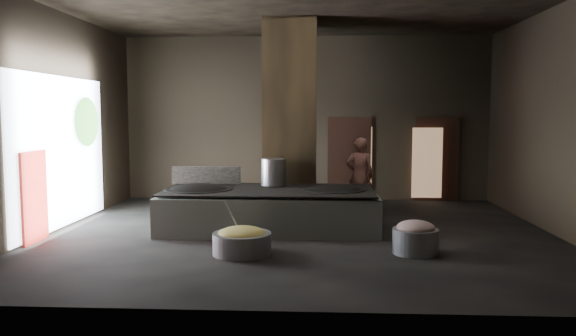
# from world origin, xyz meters

# --- Properties ---
(floor) EXTENTS (10.00, 9.00, 0.10)m
(floor) POSITION_xyz_m (0.00, 0.00, -0.05)
(floor) COLOR black
(floor) RESTS_ON ground
(ceiling) EXTENTS (10.00, 9.00, 0.10)m
(ceiling) POSITION_xyz_m (0.00, 0.00, 4.55)
(ceiling) COLOR black
(ceiling) RESTS_ON back_wall
(back_wall) EXTENTS (10.00, 0.10, 4.50)m
(back_wall) POSITION_xyz_m (0.00, 4.55, 2.25)
(back_wall) COLOR black
(back_wall) RESTS_ON ground
(front_wall) EXTENTS (10.00, 0.10, 4.50)m
(front_wall) POSITION_xyz_m (0.00, -4.55, 2.25)
(front_wall) COLOR black
(front_wall) RESTS_ON ground
(left_wall) EXTENTS (0.10, 9.00, 4.50)m
(left_wall) POSITION_xyz_m (-5.05, 0.00, 2.25)
(left_wall) COLOR black
(left_wall) RESTS_ON ground
(right_wall) EXTENTS (0.10, 9.00, 4.50)m
(right_wall) POSITION_xyz_m (5.05, 0.00, 2.25)
(right_wall) COLOR black
(right_wall) RESTS_ON ground
(pillar) EXTENTS (1.20, 1.20, 4.50)m
(pillar) POSITION_xyz_m (-0.30, 1.90, 2.25)
(pillar) COLOR black
(pillar) RESTS_ON ground
(hearth_platform) EXTENTS (4.44, 2.21, 0.76)m
(hearth_platform) POSITION_xyz_m (-0.67, 0.36, 0.38)
(hearth_platform) COLOR #A7B8A6
(hearth_platform) RESTS_ON ground
(platform_cap) EXTENTS (4.29, 2.06, 0.03)m
(platform_cap) POSITION_xyz_m (-0.67, 0.36, 0.82)
(platform_cap) COLOR black
(platform_cap) RESTS_ON hearth_platform
(wok_left) EXTENTS (1.38, 1.38, 0.38)m
(wok_left) POSITION_xyz_m (-2.12, 0.31, 0.75)
(wok_left) COLOR black
(wok_left) RESTS_ON hearth_platform
(wok_left_rim) EXTENTS (1.41, 1.41, 0.05)m
(wok_left_rim) POSITION_xyz_m (-2.12, 0.31, 0.82)
(wok_left_rim) COLOR black
(wok_left_rim) RESTS_ON hearth_platform
(wok_right) EXTENTS (1.29, 1.29, 0.36)m
(wok_right) POSITION_xyz_m (0.68, 0.41, 0.75)
(wok_right) COLOR black
(wok_right) RESTS_ON hearth_platform
(wok_right_rim) EXTENTS (1.32, 1.32, 0.05)m
(wok_right_rim) POSITION_xyz_m (0.68, 0.41, 0.82)
(wok_right_rim) COLOR black
(wok_right_rim) RESTS_ON hearth_platform
(stock_pot) EXTENTS (0.53, 0.53, 0.57)m
(stock_pot) POSITION_xyz_m (-0.62, 0.91, 1.13)
(stock_pot) COLOR #9B9DA2
(stock_pot) RESTS_ON hearth_platform
(splash_guard) EXTENTS (1.53, 0.10, 0.38)m
(splash_guard) POSITION_xyz_m (-2.12, 1.11, 1.03)
(splash_guard) COLOR black
(splash_guard) RESTS_ON hearth_platform
(cook) EXTENTS (0.67, 0.44, 1.83)m
(cook) POSITION_xyz_m (1.34, 2.32, 0.91)
(cook) COLOR #9C5E4F
(cook) RESTS_ON ground
(veg_basin) EXTENTS (1.28, 1.28, 0.37)m
(veg_basin) POSITION_xyz_m (-0.94, -1.76, 0.18)
(veg_basin) COLOR gray
(veg_basin) RESTS_ON ground
(veg_fill) EXTENTS (0.82, 0.82, 0.25)m
(veg_fill) POSITION_xyz_m (-0.94, -1.76, 0.35)
(veg_fill) COLOR #96B055
(veg_fill) RESTS_ON veg_basin
(ladle) EXTENTS (0.30, 0.30, 0.71)m
(ladle) POSITION_xyz_m (-1.09, -1.61, 0.55)
(ladle) COLOR #9B9DA2
(ladle) RESTS_ON veg_basin
(meat_basin) EXTENTS (0.96, 0.96, 0.43)m
(meat_basin) POSITION_xyz_m (2.01, -1.56, 0.21)
(meat_basin) COLOR gray
(meat_basin) RESTS_ON ground
(meat_fill) EXTENTS (0.65, 0.65, 0.25)m
(meat_fill) POSITION_xyz_m (2.01, -1.56, 0.45)
(meat_fill) COLOR #B4726C
(meat_fill) RESTS_ON meat_basin
(doorway_near) EXTENTS (1.18, 0.08, 2.38)m
(doorway_near) POSITION_xyz_m (1.20, 4.45, 1.10)
(doorway_near) COLOR black
(doorway_near) RESTS_ON ground
(doorway_near_glow) EXTENTS (0.82, 0.04, 1.95)m
(doorway_near_glow) POSITION_xyz_m (1.41, 4.50, 1.05)
(doorway_near_glow) COLOR #8C6647
(doorway_near_glow) RESTS_ON ground
(doorway_far) EXTENTS (1.18, 0.08, 2.38)m
(doorway_far) POSITION_xyz_m (3.60, 4.45, 1.10)
(doorway_far) COLOR black
(doorway_far) RESTS_ON ground
(doorway_far_glow) EXTENTS (0.81, 0.04, 1.91)m
(doorway_far_glow) POSITION_xyz_m (3.31, 4.32, 1.05)
(doorway_far_glow) COLOR #8C6647
(doorway_far_glow) RESTS_ON ground
(left_opening) EXTENTS (0.04, 4.20, 3.10)m
(left_opening) POSITION_xyz_m (-4.95, 0.20, 1.60)
(left_opening) COLOR white
(left_opening) RESTS_ON ground
(pavilion_sliver) EXTENTS (0.05, 0.90, 1.70)m
(pavilion_sliver) POSITION_xyz_m (-4.88, -1.10, 0.85)
(pavilion_sliver) COLOR maroon
(pavilion_sliver) RESTS_ON ground
(tree_silhouette) EXTENTS (0.28, 1.10, 1.10)m
(tree_silhouette) POSITION_xyz_m (-4.85, 1.30, 2.20)
(tree_silhouette) COLOR #194714
(tree_silhouette) RESTS_ON left_opening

